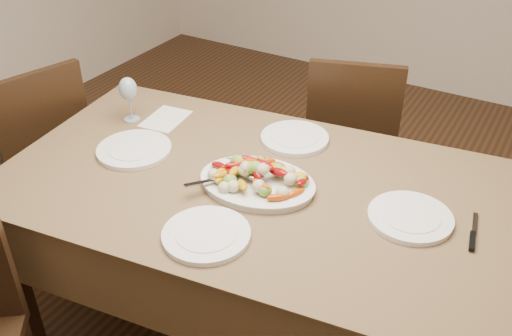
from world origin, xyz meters
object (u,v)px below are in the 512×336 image
object	(u,v)px
dining_table	(256,262)
plate_near	(206,235)
chair_left	(34,153)
plate_right	(410,218)
plate_far	(295,138)
plate_left	(134,150)
chair_far	(351,138)
wine_glass	(129,98)
serving_platter	(257,184)

from	to	relation	value
dining_table	plate_near	bearing A→B (deg)	-86.82
chair_left	plate_right	xyz separation A→B (m)	(1.79, 0.05, 0.29)
chair_left	plate_far	size ratio (longest dim) A/B	3.51
plate_left	chair_far	bearing A→B (deg)	62.60
plate_far	plate_right	bearing A→B (deg)	-25.41
plate_far	wine_glass	world-z (taller)	wine_glass
dining_table	chair_far	size ratio (longest dim) A/B	1.94
plate_left	wine_glass	world-z (taller)	wine_glass
plate_left	plate_near	bearing A→B (deg)	-27.73
plate_right	plate_near	size ratio (longest dim) A/B	0.99
plate_left	plate_far	xyz separation A→B (m)	(0.49, 0.39, 0.00)
dining_table	plate_far	world-z (taller)	plate_far
chair_left	plate_right	world-z (taller)	chair_left
dining_table	plate_left	distance (m)	0.64
chair_far	serving_platter	world-z (taller)	chair_far
dining_table	serving_platter	bearing A→B (deg)	-50.87
chair_far	plate_far	size ratio (longest dim) A/B	3.51
plate_right	plate_near	world-z (taller)	same
dining_table	wine_glass	bearing A→B (deg)	168.77
plate_right	wine_glass	size ratio (longest dim) A/B	1.34
serving_platter	plate_near	bearing A→B (deg)	-89.87
dining_table	plate_near	xyz separation A→B (m)	(0.02, -0.34, 0.39)
chair_left	chair_far	bearing A→B (deg)	140.70
dining_table	wine_glass	size ratio (longest dim) A/B	8.98
plate_far	plate_near	world-z (taller)	same
plate_left	plate_near	xyz separation A→B (m)	(0.53, -0.28, 0.00)
chair_far	chair_left	xyz separation A→B (m)	(-1.25, -0.91, 0.00)
plate_near	serving_platter	bearing A→B (deg)	90.13
dining_table	plate_near	world-z (taller)	plate_near
chair_far	wine_glass	world-z (taller)	wine_glass
chair_far	plate_near	xyz separation A→B (m)	(0.01, -1.27, 0.29)
chair_far	plate_near	size ratio (longest dim) A/B	3.42
dining_table	serving_platter	world-z (taller)	serving_platter
plate_far	plate_near	xyz separation A→B (m)	(0.04, -0.67, 0.00)
serving_platter	chair_far	bearing A→B (deg)	90.83
wine_glass	chair_left	bearing A→B (deg)	-168.59
chair_far	plate_right	bearing A→B (deg)	103.27
dining_table	plate_right	world-z (taller)	plate_right
dining_table	plate_right	distance (m)	0.67
plate_near	plate_right	bearing A→B (deg)	38.06
dining_table	plate_left	size ratio (longest dim) A/B	6.42
serving_platter	wine_glass	bearing A→B (deg)	167.34
chair_left	plate_far	world-z (taller)	chair_left
dining_table	plate_left	xyz separation A→B (m)	(-0.51, -0.06, 0.39)
plate_near	chair_left	bearing A→B (deg)	164.11
plate_left	plate_right	size ratio (longest dim) A/B	1.05
dining_table	serving_platter	size ratio (longest dim) A/B	4.58
plate_right	plate_far	xyz separation A→B (m)	(-0.56, 0.26, 0.00)
serving_platter	plate_near	distance (m)	0.31
plate_left	wine_glass	size ratio (longest dim) A/B	1.40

